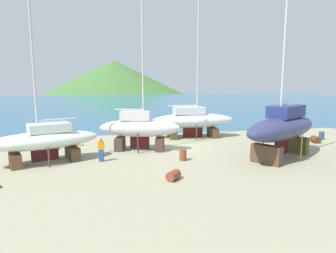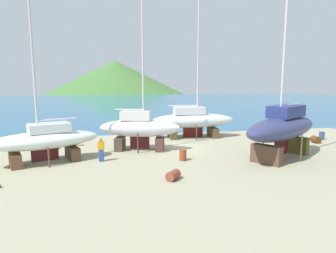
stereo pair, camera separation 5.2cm
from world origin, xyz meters
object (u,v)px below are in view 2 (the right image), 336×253
sailboat_far_slipway (283,127)px  barrel_tipped_right (52,146)px  worker (101,149)px  sailboat_mid_port (193,120)px  sailboat_small_center (45,140)px  barrel_rust_near (183,155)px  sailboat_large_starboard (139,128)px  barrel_rust_mid (173,175)px  barrel_rust_far (322,136)px  barrel_tipped_center (316,140)px

sailboat_far_slipway → barrel_tipped_right: sailboat_far_slipway is taller
worker → sailboat_mid_port: bearing=-41.3°
sailboat_small_center → barrel_tipped_right: 4.54m
worker → barrel_tipped_right: worker is taller
worker → barrel_rust_near: (6.03, -0.89, -0.49)m
sailboat_mid_port → sailboat_small_center: 15.19m
sailboat_large_starboard → barrel_rust_mid: sailboat_large_starboard is taller
sailboat_large_starboard → barrel_rust_mid: 8.47m
sailboat_large_starboard → barrel_rust_mid: size_ratio=13.51×
sailboat_large_starboard → barrel_rust_far: (18.83, 1.19, -1.56)m
barrel_tipped_right → barrel_rust_mid: (8.71, -9.94, -0.03)m
sailboat_small_center → barrel_tipped_right: sailboat_small_center is taller
barrel_rust_far → sailboat_mid_port: bearing=164.2°
sailboat_large_starboard → barrel_rust_near: size_ratio=14.71×
sailboat_far_slipway → sailboat_small_center: bearing=-40.1°
sailboat_mid_port → barrel_tipped_right: size_ratio=18.11×
barrel_tipped_center → barrel_rust_far: 2.25m
sailboat_far_slipway → barrel_rust_near: bearing=-38.5°
barrel_rust_far → barrel_tipped_right: size_ratio=0.96×
barrel_tipped_right → sailboat_small_center: bearing=-85.9°
barrel_rust_near → barrel_tipped_center: bearing=14.9°
sailboat_mid_port → barrel_tipped_right: 14.01m
sailboat_far_slipway → worker: (-13.77, 1.58, -1.49)m
sailboat_small_center → barrel_tipped_center: sailboat_small_center is taller
barrel_rust_far → barrel_tipped_center: bearing=-141.3°
worker → barrel_rust_mid: 6.76m
sailboat_large_starboard → sailboat_small_center: (-7.16, -2.61, -0.27)m
barrel_rust_mid → barrel_rust_far: bearing=28.1°
barrel_tipped_center → barrel_rust_mid: bearing=-153.2°
barrel_rust_far → sailboat_small_center: bearing=-171.7°
sailboat_small_center → barrel_tipped_center: bearing=164.6°
sailboat_mid_port → barrel_tipped_center: bearing=-22.9°
barrel_tipped_right → barrel_rust_mid: size_ratio=0.90×
barrel_rust_near → barrel_rust_mid: bearing=-111.4°
barrel_rust_far → sailboat_far_slipway: bearing=-144.4°
sailboat_small_center → barrel_rust_mid: bearing=125.2°
sailboat_far_slipway → barrel_tipped_right: 19.30m
sailboat_large_starboard → barrel_tipped_right: sailboat_large_starboard is taller
sailboat_small_center → barrel_rust_near: (10.04, -1.39, -1.26)m
barrel_tipped_right → barrel_rust_mid: 13.21m
sailboat_large_starboard → barrel_tipped_center: sailboat_large_starboard is taller
sailboat_far_slipway → barrel_rust_near: 8.01m
sailboat_far_slipway → barrel_rust_far: sailboat_far_slipway is taller
sailboat_mid_port → barrel_rust_far: size_ratio=18.93×
sailboat_far_slipway → worker: sailboat_far_slipway is taller
sailboat_large_starboard → barrel_tipped_center: size_ratio=13.58×
barrel_tipped_center → barrel_rust_near: size_ratio=1.08×
barrel_rust_mid → barrel_rust_near: bearing=68.6°
sailboat_small_center → barrel_rust_near: bearing=151.1°
barrel_rust_near → worker: bearing=171.6°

